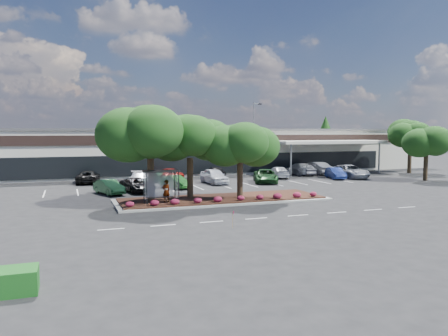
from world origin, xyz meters
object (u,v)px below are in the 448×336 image
object	(u,v)px
light_pole	(254,142)
car_1	(140,180)
survey_stake	(233,217)
car_0	(109,187)

from	to	relation	value
light_pole	car_1	xyz separation A→B (m)	(-18.14, -11.69, -3.61)
light_pole	survey_stake	distance (m)	36.46
light_pole	car_1	world-z (taller)	light_pole
light_pole	car_0	bearing A→B (deg)	-144.66
light_pole	car_0	xyz separation A→B (m)	(-21.59, -15.31, -3.74)
car_0	car_1	distance (m)	5.00
survey_stake	car_0	xyz separation A→B (m)	(-5.79, 17.34, 0.01)
survey_stake	car_0	world-z (taller)	car_0
light_pole	survey_stake	xyz separation A→B (m)	(-15.80, -32.65, -3.74)
car_0	light_pole	bearing A→B (deg)	15.57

